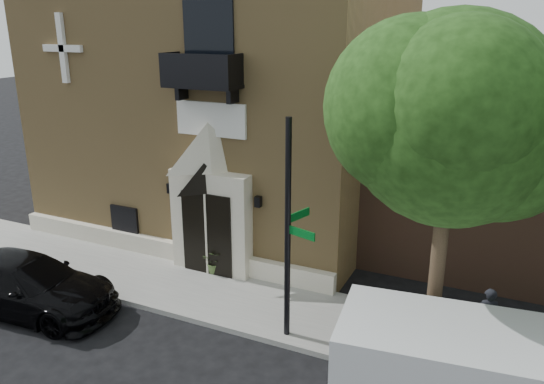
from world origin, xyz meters
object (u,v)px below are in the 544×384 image
Objects in this scene: pedestrian_near at (487,318)px; street_sign at (289,232)px; dumpster at (497,356)px; black_sedan at (26,284)px; fire_hydrant at (369,337)px.

street_sign is at bearing -2.72° from pedestrian_near.
dumpster is 1.28m from pedestrian_near.
pedestrian_near reaches higher than black_sedan.
dumpster reaches higher than fire_hydrant.
pedestrian_near is (-0.31, 1.23, 0.19)m from dumpster.
black_sedan is 9.31m from fire_hydrant.
street_sign is 2.79× the size of dumpster.
street_sign reaches higher than dumpster.
pedestrian_near reaches higher than fire_hydrant.
fire_hydrant is 0.38× the size of dumpster.
black_sedan is 12.04m from dumpster.
street_sign is (7.07, 1.73, 2.14)m from black_sedan.
black_sedan is 12.01m from pedestrian_near.
fire_hydrant is 0.49× the size of pedestrian_near.
dumpster is at bearing 82.60° from pedestrian_near.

